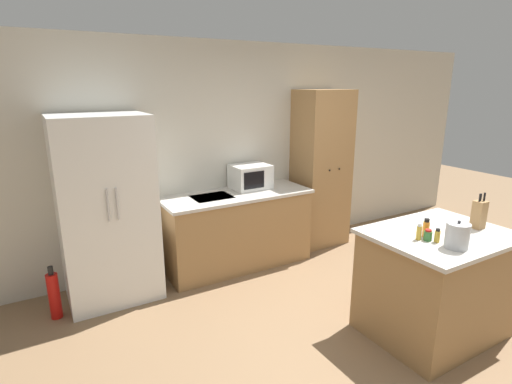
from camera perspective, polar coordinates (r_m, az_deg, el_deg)
name	(u,v)px	position (r m, az deg, el deg)	size (l,w,h in m)	color
ground_plane	(401,333)	(3.94, 20.05, -18.42)	(14.00, 14.00, 0.00)	#846647
wall_back	(265,150)	(5.14, 1.24, 6.06)	(7.20, 0.06, 2.60)	beige
refrigerator	(107,210)	(4.18, -20.56, -2.41)	(0.88, 0.71, 1.85)	white
back_counter	(237,229)	(4.77, -2.79, -5.30)	(1.75, 0.69, 0.89)	#9E7547
pantry_cabinet	(321,169)	(5.36, 9.27, 3.25)	(0.67, 0.53, 2.05)	#9E7547
kitchen_island	(435,283)	(3.84, 24.18, -11.76)	(1.16, 0.91, 0.93)	#9E7547
microwave	(250,177)	(4.82, -0.82, 2.22)	(0.44, 0.38, 0.29)	white
knife_block	(479,214)	(3.88, 29.25, -2.79)	(0.10, 0.09, 0.31)	#9E7547
spice_bottle_tall_dark	(426,228)	(3.49, 23.12, -4.80)	(0.05, 0.05, 0.15)	orange
spice_bottle_short_red	(419,232)	(3.41, 22.26, -5.32)	(0.04, 0.04, 0.14)	gold
spice_bottle_amber_oil	(428,235)	(3.43, 23.39, -5.68)	(0.06, 0.06, 0.09)	#337033
spice_bottle_green_herb	(437,236)	(3.42, 24.47, -5.73)	(0.04, 0.04, 0.11)	gold
kettle	(457,236)	(3.35, 26.82, -5.58)	(0.17, 0.17, 0.22)	#B2B5B7
fire_extinguisher	(54,295)	(4.25, -26.88, -13.02)	(0.10, 0.10, 0.52)	red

